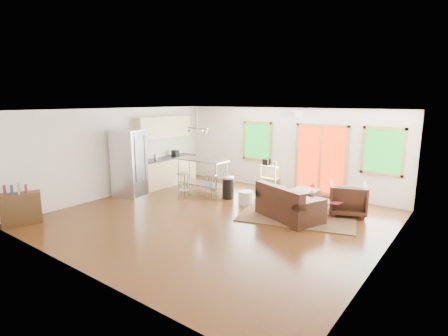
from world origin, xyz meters
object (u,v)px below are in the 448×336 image
Objects in this scene: rug at (298,214)px; loveseat at (288,206)px; coffee_table at (315,201)px; ottoman at (304,198)px; kitchen_cart at (270,169)px; armchair at (348,197)px; island at (202,169)px; refrigerator at (129,163)px.

rug is 0.57m from loveseat.
loveseat is 0.87m from coffee_table.
kitchen_cart is at bearing 147.58° from ottoman.
rug is at bearing -132.76° from coffee_table.
loveseat is 1.28m from ottoman.
island reaches higher than armchair.
ottoman is 3.24m from island.
armchair is 0.53× the size of island.
refrigerator reaches higher than coffee_table.
armchair is at bearing -3.42° from ottoman.
ottoman is 2.04m from kitchen_cart.
coffee_table is 1.03× the size of kitchen_cart.
refrigerator is 2.05× the size of kitchen_cart.
armchair is 6.19m from refrigerator.
refrigerator reaches higher than rug.
armchair is (0.68, 0.41, 0.13)m from coffee_table.
kitchen_cart reaches higher than coffee_table.
ottoman is 0.40× the size of island.
refrigerator is (-5.11, -1.71, 0.68)m from coffee_table.
kitchen_cart is (-1.89, 1.87, 0.64)m from rug.
coffee_table is at bearing -35.32° from kitchen_cart.
kitchen_cart is (2.92, 3.26, -0.33)m from refrigerator.
island is (-3.64, -0.12, 0.41)m from coffee_table.
armchair is 1.35× the size of ottoman.
armchair is at bearing 70.76° from loveseat.
coffee_table is at bearing 1.96° from island.
kitchen_cart is (-2.87, 1.14, 0.21)m from armchair.
island is at bearing -169.09° from ottoman.
armchair is at bearing -21.66° from kitchen_cart.
loveseat is at bearing -83.58° from ottoman.
kitchen_cart is (1.45, 1.67, -0.06)m from island.
kitchen_cart is (-2.19, 1.55, 0.34)m from coffee_table.
refrigerator is 4.39m from kitchen_cart.
armchair is 4.37m from island.
island is at bearing -130.96° from kitchen_cart.
refrigerator is (-4.60, -2.20, 0.77)m from ottoman.
loveseat is 1.87× the size of kitchen_cart.
coffee_table is 0.81m from armchair.
loveseat is 1.59m from armchair.
armchair is at bearing 4.13° from refrigerator.
loveseat is at bearing -51.98° from kitchen_cart.
island is (-4.33, -0.53, 0.28)m from armchair.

